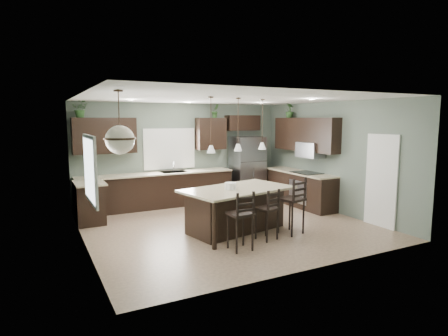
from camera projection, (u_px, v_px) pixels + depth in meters
ground at (228, 226)px, 8.34m from camera, size 6.00×6.00×0.00m
pantry_door at (381, 181)px, 8.19m from camera, size 0.04×0.82×2.04m
window_back at (169, 149)px, 10.36m from camera, size 1.35×0.02×1.00m
window_left at (89, 169)px, 6.07m from camera, size 0.02×1.10×1.00m
left_return_cabs at (89, 203)px, 8.55m from camera, size 0.60×0.90×0.90m
left_return_countertop at (89, 183)px, 8.50m from camera, size 0.66×0.96×0.04m
back_lower_cabs at (158, 191)px, 10.05m from camera, size 4.20×0.60×0.90m
back_countertop at (158, 174)px, 9.97m from camera, size 4.20×0.66×0.04m
sink_inset at (174, 172)px, 10.17m from camera, size 0.70×0.45×0.01m
faucet at (174, 167)px, 10.13m from camera, size 0.02×0.02×0.28m
back_upper_left at (105, 136)px, 9.38m from camera, size 1.55×0.34×0.90m
back_upper_right at (211, 134)px, 10.72m from camera, size 0.85×0.34×0.90m
fridge_header at (243, 123)px, 11.16m from camera, size 1.05×0.34×0.45m
right_lower_cabs at (300, 189)px, 10.28m from camera, size 0.60×2.35×0.90m
right_countertop at (300, 172)px, 10.21m from camera, size 0.66×2.35×0.04m
cooktop at (307, 173)px, 9.96m from camera, size 0.58×0.75×0.02m
wall_oven_front at (297, 192)px, 9.89m from camera, size 0.01×0.72×0.60m
right_upper_cabs at (305, 134)px, 10.14m from camera, size 0.34×2.35×0.90m
microwave at (310, 150)px, 9.93m from camera, size 0.40×0.75×0.40m
refrigerator at (247, 168)px, 11.09m from camera, size 0.90×0.74×1.85m
kitchen_island at (238, 210)px, 7.90m from camera, size 2.51×1.75×0.92m
serving_dish at (231, 186)px, 7.70m from camera, size 0.24×0.24×0.14m
bar_stool_left at (240, 220)px, 6.74m from camera, size 0.41×0.41×1.10m
bar_stool_center at (267, 214)px, 7.33m from camera, size 0.46×0.46×1.03m
bar_stool_right at (291, 205)px, 7.70m from camera, size 0.53×0.53×1.19m
pendant_left at (211, 125)px, 7.23m from camera, size 0.17×0.17×1.10m
pendant_center at (238, 125)px, 7.67m from camera, size 0.17×0.17×1.10m
pendant_right at (262, 124)px, 8.11m from camera, size 0.17×0.17×1.10m
chandelier at (119, 122)px, 5.63m from camera, size 0.48×0.48×0.97m
plant_back_left at (80, 109)px, 9.02m from camera, size 0.47×0.44×0.42m
plant_back_right at (215, 111)px, 10.67m from camera, size 0.24×0.20×0.39m
plant_right_wall at (290, 110)px, 10.64m from camera, size 0.28×0.28×0.42m
room_shell at (228, 150)px, 8.12m from camera, size 6.00×6.00×6.00m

